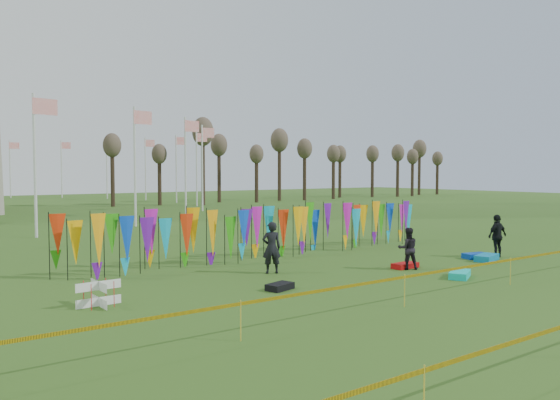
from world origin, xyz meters
TOP-DOWN VIEW (x-y plane):
  - ground at (0.00, 0.00)m, footprint 160.00×160.00m
  - banner_row at (0.28, 7.68)m, footprint 18.64×0.64m
  - caution_tape_near at (-0.22, -1.59)m, footprint 26.00×0.02m
  - tree_line at (32.00, 44.00)m, footprint 53.92×1.92m
  - box_kite at (-8.65, 3.26)m, footprint 0.64×0.64m
  - person_left at (-2.06, 4.55)m, footprint 0.83×0.74m
  - person_mid at (2.60, 2.26)m, footprint 0.90×0.81m
  - person_right at (7.96, 2.02)m, footprint 1.12×0.69m
  - kite_bag_turquoise at (2.83, 0.10)m, footprint 1.31×1.08m
  - kite_bag_blue at (6.94, 2.35)m, footprint 1.17×0.78m
  - kite_bag_red at (2.72, 2.50)m, footprint 1.12×0.56m
  - kite_bag_black at (-3.40, 2.13)m, footprint 0.99×0.74m
  - kite_bag_teal at (6.80, 1.74)m, footprint 1.43×0.96m

SIDE VIEW (x-z plane):
  - ground at x=0.00m, z-range 0.00..0.00m
  - kite_bag_red at x=2.72m, z-range 0.00..0.20m
  - kite_bag_black at x=-3.40m, z-range 0.00..0.20m
  - kite_bag_blue at x=6.94m, z-range 0.00..0.22m
  - kite_bag_turquoise at x=2.83m, z-range 0.00..0.24m
  - kite_bag_teal at x=6.80m, z-range 0.00..0.25m
  - box_kite at x=-8.65m, z-range 0.00..0.71m
  - caution_tape_near at x=-0.22m, z-range 0.33..1.23m
  - person_mid at x=2.60m, z-range 0.00..1.58m
  - person_right at x=7.96m, z-range 0.00..1.84m
  - person_left at x=-2.06m, z-range 0.00..1.88m
  - banner_row at x=0.28m, z-range 0.18..2.30m
  - tree_line at x=32.00m, z-range 2.25..10.09m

